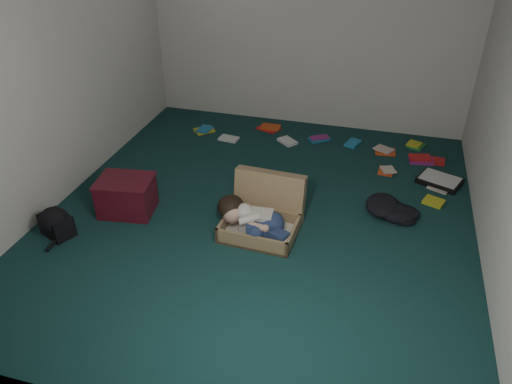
% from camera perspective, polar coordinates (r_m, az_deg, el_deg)
% --- Properties ---
extents(floor, '(4.50, 4.50, 0.00)m').
position_cam_1_polar(floor, '(4.86, 0.48, -2.59)').
color(floor, '#123433').
rests_on(floor, ground).
extents(wall_back, '(4.50, 0.00, 4.50)m').
position_cam_1_polar(wall_back, '(6.36, 6.14, 18.66)').
color(wall_back, silver).
rests_on(wall_back, ground).
extents(wall_front, '(4.50, 0.00, 4.50)m').
position_cam_1_polar(wall_front, '(2.41, -13.64, -6.52)').
color(wall_front, silver).
rests_on(wall_front, ground).
extents(wall_left, '(0.00, 4.50, 4.50)m').
position_cam_1_polar(wall_left, '(5.12, -22.23, 13.18)').
color(wall_left, silver).
rests_on(wall_left, ground).
extents(suitcase, '(0.70, 0.69, 0.49)m').
position_cam_1_polar(suitcase, '(4.61, 0.89, -2.53)').
color(suitcase, '#977B53').
rests_on(suitcase, floor).
extents(person, '(0.72, 0.37, 0.31)m').
position_cam_1_polar(person, '(4.46, -0.34, -3.15)').
color(person, beige).
rests_on(person, suitcase).
extents(maroon_bin, '(0.57, 0.48, 0.36)m').
position_cam_1_polar(maroon_bin, '(4.97, -14.58, -0.41)').
color(maroon_bin, '#4F101C').
rests_on(maroon_bin, floor).
extents(backpack, '(0.45, 0.42, 0.22)m').
position_cam_1_polar(backpack, '(4.89, -21.82, -3.45)').
color(backpack, black).
rests_on(backpack, floor).
extents(clothing_pile, '(0.50, 0.44, 0.13)m').
position_cam_1_polar(clothing_pile, '(5.00, 14.97, -1.80)').
color(clothing_pile, black).
rests_on(clothing_pile, floor).
extents(paper_tray, '(0.52, 0.46, 0.06)m').
position_cam_1_polar(paper_tray, '(5.70, 20.26, 1.25)').
color(paper_tray, black).
rests_on(paper_tray, floor).
extents(book_scatter, '(3.12, 1.53, 0.02)m').
position_cam_1_polar(book_scatter, '(6.04, 10.43, 4.46)').
color(book_scatter, gold).
rests_on(book_scatter, floor).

